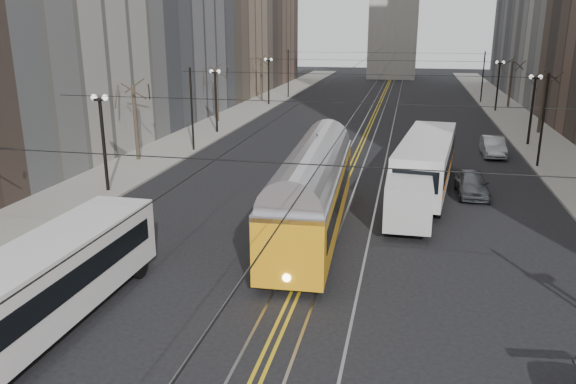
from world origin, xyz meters
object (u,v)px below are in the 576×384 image
at_px(transit_bus, 38,293).
at_px(sedan_grey, 472,183).
at_px(sedan_silver, 493,146).
at_px(streetcar, 312,198).
at_px(rear_bus, 426,164).
at_px(cargo_van, 408,200).

xyz_separation_m(transit_bus, sedan_grey, (15.11, 19.30, -0.73)).
bearing_deg(sedan_silver, streetcar, -119.05).
bearing_deg(streetcar, sedan_silver, 58.58).
height_order(transit_bus, rear_bus, rear_bus).
height_order(cargo_van, sedan_silver, cargo_van).
height_order(cargo_van, sedan_grey, cargo_van).
relative_size(transit_bus, sedan_grey, 2.72).
height_order(streetcar, sedan_silver, streetcar).
xyz_separation_m(transit_bus, cargo_van, (11.44, 13.42, -0.19)).
bearing_deg(sedan_grey, streetcar, -136.85).
bearing_deg(streetcar, sedan_grey, 42.28).
bearing_deg(cargo_van, streetcar, -153.76).
bearing_deg(cargo_van, sedan_silver, 69.91).
bearing_deg(transit_bus, streetcar, 58.88).
bearing_deg(rear_bus, sedan_silver, 70.37).
distance_m(streetcar, sedan_silver, 22.35).
xyz_separation_m(streetcar, sedan_grey, (8.17, 8.10, -0.97)).
relative_size(transit_bus, sedan_silver, 2.62).
bearing_deg(streetcar, rear_bus, 55.05).
bearing_deg(rear_bus, sedan_grey, -4.30).
bearing_deg(sedan_silver, sedan_grey, -103.08).
relative_size(streetcar, rear_bus, 1.16).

